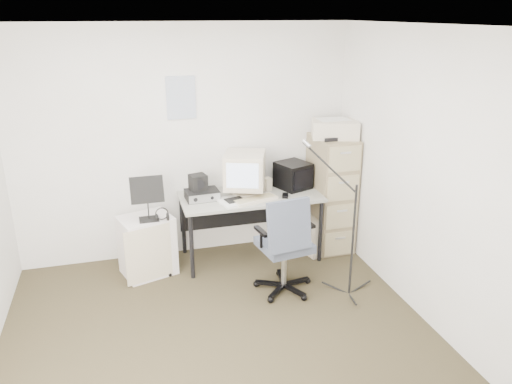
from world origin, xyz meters
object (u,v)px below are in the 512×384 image
object	(u,v)px
office_chair	(284,243)
side_cart	(147,245)
filing_cabinet	(331,193)
desk	(251,226)

from	to	relation	value
office_chair	side_cart	xyz separation A→B (m)	(-1.25, 0.71, -0.20)
office_chair	side_cart	size ratio (longest dim) A/B	1.62
filing_cabinet	desk	size ratio (longest dim) A/B	0.87
office_chair	desk	bearing A→B (deg)	90.28
desk	office_chair	world-z (taller)	office_chair
filing_cabinet	side_cart	xyz separation A→B (m)	(-2.08, -0.09, -0.34)
filing_cabinet	office_chair	distance (m)	1.16
filing_cabinet	office_chair	world-z (taller)	filing_cabinet
desk	side_cart	distance (m)	1.13
desk	filing_cabinet	bearing A→B (deg)	1.81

